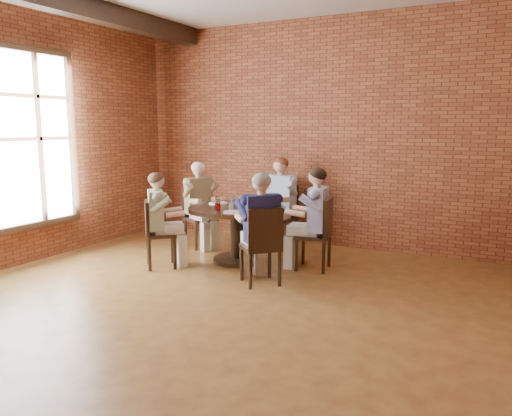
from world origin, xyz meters
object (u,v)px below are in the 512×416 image
at_px(diner_b, 279,203).
at_px(diner_d, 160,221).
at_px(diner_e, 260,229).
at_px(smartphone, 246,214).
at_px(chair_d, 155,231).
at_px(chair_a, 320,231).
at_px(dining_table, 237,223).
at_px(chair_b, 282,213).
at_px(chair_c, 198,214).
at_px(chair_e, 263,243).
at_px(diner_a, 314,219).
at_px(diner_c, 200,205).

bearing_deg(diner_b, diner_d, -109.69).
bearing_deg(diner_e, smartphone, -85.68).
relative_size(diner_b, chair_d, 1.54).
distance_m(chair_a, chair_d, 2.11).
bearing_deg(chair_d, dining_table, -90.00).
bearing_deg(chair_b, diner_e, -65.02).
bearing_deg(chair_c, diner_e, -98.11).
relative_size(dining_table, diner_b, 0.96).
height_order(dining_table, chair_d, chair_d).
bearing_deg(chair_b, chair_a, -36.80).
distance_m(dining_table, diner_e, 1.00).
xyz_separation_m(chair_c, diner_d, (0.23, -1.19, 0.12)).
bearing_deg(dining_table, chair_e, -44.80).
bearing_deg(smartphone, chair_a, 33.82).
height_order(chair_a, chair_c, chair_a).
distance_m(diner_a, chair_e, 0.95).
xyz_separation_m(chair_a, diner_d, (-1.86, -0.83, 0.11)).
height_order(chair_e, smartphone, chair_e).
relative_size(diner_b, diner_e, 1.04).
bearing_deg(chair_c, chair_d, -144.31).
bearing_deg(chair_a, diner_a, -90.00).
distance_m(dining_table, diner_d, 1.02).
distance_m(diner_b, chair_d, 2.00).
xyz_separation_m(diner_c, diner_d, (0.16, -1.16, -0.03)).
height_order(diner_c, chair_d, diner_c).
relative_size(diner_c, diner_e, 0.99).
xyz_separation_m(chair_d, chair_e, (1.56, -0.03, 0.02)).
bearing_deg(chair_d, diner_c, -37.27).
bearing_deg(diner_c, chair_c, 90.00).
bearing_deg(diner_e, dining_table, -90.00).
bearing_deg(diner_b, chair_b, 90.00).
relative_size(chair_a, diner_b, 0.68).
height_order(diner_d, smartphone, diner_d).
relative_size(diner_d, chair_e, 1.34).
xyz_separation_m(dining_table, diner_c, (-0.91, 0.48, 0.11)).
bearing_deg(diner_d, dining_table, -90.00).
relative_size(diner_a, diner_c, 1.01).
distance_m(diner_b, diner_c, 1.18).
distance_m(diner_a, diner_e, 0.90).
xyz_separation_m(chair_a, chair_b, (-0.96, 0.95, 0.01)).
xyz_separation_m(diner_c, diner_e, (1.61, -1.18, 0.00)).
xyz_separation_m(diner_a, chair_c, (-2.01, 0.37, -0.15)).
relative_size(chair_d, diner_e, 0.68).
xyz_separation_m(diner_c, chair_e, (1.67, -1.23, -0.14)).
height_order(chair_c, chair_e, chair_e).
bearing_deg(chair_c, dining_table, -90.00).
height_order(diner_a, diner_c, diner_a).
bearing_deg(diner_e, chair_c, -81.00).
bearing_deg(diner_c, diner_d, -144.58).
height_order(dining_table, diner_a, diner_a).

